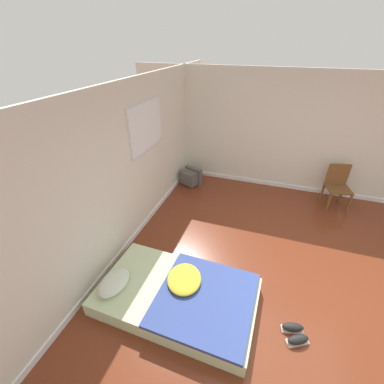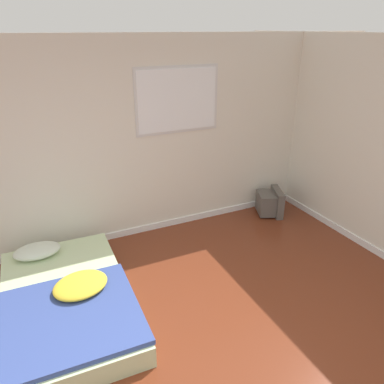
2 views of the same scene
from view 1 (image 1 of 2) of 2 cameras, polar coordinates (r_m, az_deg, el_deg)
The scene contains 7 objects.
ground_plane at distance 4.29m, azimuth 23.23°, elevation -18.27°, with size 20.00×20.00×0.00m, color maroon.
wall_back at distance 4.03m, azimuth -15.81°, elevation 3.45°, with size 8.13×0.08×2.60m.
wall_right at distance 6.10m, azimuth 25.09°, elevation 11.09°, with size 0.08×8.06×2.60m.
mattress_bed at distance 3.70m, azimuth -3.19°, elevation -21.93°, with size 1.28×2.11×0.36m.
crt_tv at distance 6.22m, azimuth -0.28°, elevation 3.40°, with size 0.48×0.52×0.39m.
wooden_chair at distance 6.10m, azimuth 29.63°, elevation 1.84°, with size 0.54×0.54×0.89m.
sneaker_pair at distance 3.72m, azimuth 21.95°, elevation -27.15°, with size 0.33×0.34×0.10m.
Camera 1 is at (-2.89, 0.72, 3.09)m, focal length 24.00 mm.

